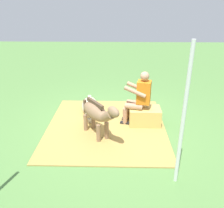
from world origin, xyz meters
name	(u,v)px	position (x,y,z in m)	size (l,w,h in m)	color
ground_plane	(114,126)	(0.00, 0.00, 0.00)	(24.00, 24.00, 0.00)	#568442
hay_patch	(106,126)	(0.18, 0.05, 0.01)	(2.72, 2.99, 0.02)	#AD8C47
hay_bale	(145,116)	(-0.72, -0.09, 0.21)	(0.72, 0.49, 0.42)	tan
person_seated	(139,96)	(-0.57, -0.11, 0.71)	(0.71, 0.51, 1.30)	tan
pony_standing	(97,113)	(0.33, 0.50, 0.57)	(0.92, 1.17, 0.93)	#8C6B4C
pony_lying	(90,107)	(0.64, -0.65, 0.19)	(0.47, 1.35, 0.42)	beige
tent_pole_left	(183,119)	(-1.05, 1.85, 1.14)	(0.06, 0.06, 2.29)	silver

